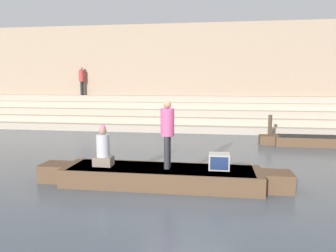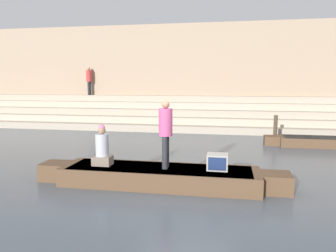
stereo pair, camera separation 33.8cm
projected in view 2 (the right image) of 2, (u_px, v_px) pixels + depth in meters
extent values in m
plane|color=#4C5660|center=(186.00, 181.00, 8.65)|extent=(120.00, 120.00, 0.00)
cube|color=tan|center=(209.00, 126.00, 17.88)|extent=(36.00, 3.16, 0.36)
cube|color=#B2A28D|center=(209.00, 119.00, 18.14)|extent=(36.00, 2.52, 0.36)
cube|color=tan|center=(210.00, 112.00, 18.40)|extent=(36.00, 1.89, 0.36)
cube|color=#B2A28D|center=(210.00, 106.00, 18.66)|extent=(36.00, 1.26, 0.36)
cube|color=tan|center=(211.00, 99.00, 18.92)|extent=(36.00, 0.63, 0.36)
cube|color=tan|center=(212.00, 75.00, 19.63)|extent=(34.20, 1.20, 5.98)
cube|color=brown|center=(210.00, 121.00, 19.39)|extent=(34.20, 0.12, 0.60)
cube|color=brown|center=(159.00, 176.00, 8.28)|extent=(4.98, 1.27, 0.46)
cube|color=#2D2D2D|center=(159.00, 169.00, 8.25)|extent=(4.58, 1.17, 0.05)
cube|color=brown|center=(276.00, 183.00, 7.76)|extent=(0.70, 0.70, 0.46)
cube|color=brown|center=(56.00, 171.00, 8.80)|extent=(0.70, 0.70, 0.46)
cylinder|color=olive|center=(139.00, 163.00, 9.11)|extent=(2.54, 0.04, 0.04)
cylinder|color=#28282D|center=(166.00, 151.00, 8.27)|extent=(0.14, 0.14, 0.82)
cylinder|color=#28282D|center=(165.00, 153.00, 8.09)|extent=(0.14, 0.14, 0.82)
cylinder|color=#C64C7F|center=(166.00, 122.00, 8.08)|extent=(0.34, 0.34, 0.68)
sphere|color=#9E7556|center=(166.00, 105.00, 8.02)|extent=(0.19, 0.19, 0.19)
cube|color=#756656|center=(103.00, 160.00, 8.50)|extent=(0.47, 0.37, 0.24)
cylinder|color=#B2B2BC|center=(102.00, 145.00, 8.44)|extent=(0.34, 0.34, 0.58)
sphere|color=#9E7556|center=(102.00, 130.00, 8.39)|extent=(0.19, 0.19, 0.19)
sphere|color=pink|center=(102.00, 128.00, 8.38)|extent=(0.16, 0.16, 0.16)
cube|color=#9E998E|center=(217.00, 162.00, 8.03)|extent=(0.51, 0.41, 0.39)
cube|color=navy|center=(217.00, 164.00, 7.82)|extent=(0.43, 0.02, 0.31)
cube|color=brown|center=(335.00, 142.00, 13.15)|extent=(4.29, 1.09, 0.38)
cube|color=#2D2D2D|center=(335.00, 138.00, 13.12)|extent=(3.94, 0.99, 0.05)
cube|color=brown|center=(271.00, 140.00, 13.59)|extent=(0.60, 0.60, 0.38)
cylinder|color=#473828|center=(275.00, 128.00, 14.44)|extent=(0.17, 0.17, 1.14)
cylinder|color=#28282D|center=(90.00, 88.00, 20.30)|extent=(0.14, 0.14, 0.82)
cylinder|color=#28282D|center=(89.00, 88.00, 20.12)|extent=(0.14, 0.14, 0.82)
cylinder|color=#B23333|center=(89.00, 76.00, 20.11)|extent=(0.33, 0.33, 0.69)
sphere|color=#9E7556|center=(89.00, 69.00, 20.05)|extent=(0.20, 0.20, 0.20)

